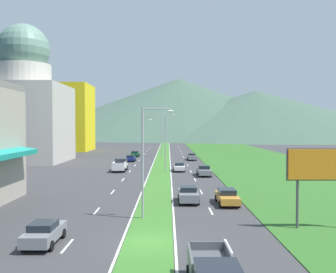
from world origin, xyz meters
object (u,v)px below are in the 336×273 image
Objects in this scene: car_2 at (135,154)px; pickup_truck_0 at (120,165)px; billboard_roadside at (321,168)px; car_8 at (130,158)px; street_lamp_mid at (163,141)px; street_lamp_far at (163,132)px; car_4 at (188,194)px; street_lamp_near at (146,155)px; car_5 at (192,157)px; car_1 at (44,233)px; car_7 at (227,196)px; car_3 at (179,167)px; car_0 at (204,171)px.

pickup_truck_0 is at bearing -179.76° from car_2.
billboard_roadside is 1.45× the size of car_8.
street_lamp_mid is 0.84× the size of street_lamp_far.
street_lamp_near is at bearing -30.06° from car_4.
car_4 is 1.00× the size of car_8.
street_lamp_far is at bearing -176.60° from car_4.
car_4 reaches higher than car_2.
billboard_roadside is (12.54, -64.95, -1.65)m from street_lamp_far.
billboard_roadside is at bearing -79.07° from street_lamp_far.
street_lamp_mid is 22.51m from car_5.
car_1 is at bearing -37.21° from car_4.
street_lamp_mid is at bearing -89.00° from street_lamp_far.
billboard_roadside reaches higher than car_7.
car_4 is 3.83m from car_7.
street_lamp_near is 49.85m from car_8.
street_lamp_far is at bearing 91.00° from street_lamp_mid.
street_lamp_mid reaches higher than car_8.
car_3 is (10.09, -29.65, 0.01)m from car_2.
billboard_roadside is 1.41× the size of car_1.
car_4 is at bearing 134.09° from billboard_roadside.
car_0 is at bearing 0.44° from car_5.
car_8 is at bearing 0.05° from car_1.
car_7 is (0.47, -46.47, -0.04)m from car_5.
car_3 is 26.81m from car_7.
pickup_truck_0 is at bearing 179.72° from car_8.
pickup_truck_0 is (-13.55, 5.98, 0.18)m from car_0.
street_lamp_near is 10.04m from car_1.
car_0 is 6.95m from car_3.
pickup_truck_0 is (-19.33, 35.28, -3.51)m from billboard_roadside.
car_8 is at bearing 111.64° from street_lamp_mid.
car_8 is (-13.74, 43.49, -0.04)m from car_7.
car_1 is (-6.67, -68.53, -5.38)m from street_lamp_far.
billboard_roadside is at bearing -151.28° from pickup_truck_0.
street_lamp_near is 2.20× the size of car_4.
car_1 is (-7.21, -37.52, -4.42)m from street_lamp_mid.
car_1 is at bearing -179.79° from car_2.
car_3 is 1.16× the size of car_8.
car_5 is 1.00× the size of car_7.
street_lamp_mid is at bearing -126.76° from car_0.
car_2 is (-19.45, 64.90, -3.77)m from billboard_roadside.
pickup_truck_0 reaches higher than car_5.
car_1 is at bearing -95.56° from street_lamp_far.
street_lamp_far is 66.17m from billboard_roadside.
car_3 is at bearing -171.72° from car_7.
car_2 is (-6.41, 61.93, -4.51)m from street_lamp_near.
billboard_roadside is at bearing 14.88° from car_3.
street_lamp_far is (-0.54, 31.01, 0.96)m from street_lamp_mid.
billboard_roadside is 40.38m from pickup_truck_0.
car_1 is 1.03× the size of car_8.
street_lamp_far reaches higher than car_0.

